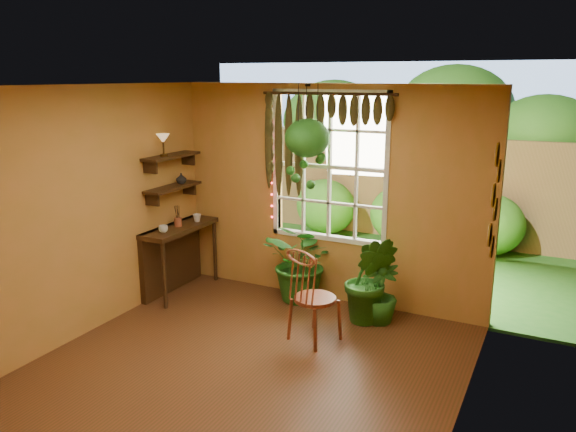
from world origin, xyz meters
The scene contains 23 objects.
floor centered at (0.00, 0.00, 0.00)m, with size 4.50×4.50×0.00m, color #5A2C19.
ceiling centered at (0.00, 0.00, 2.70)m, with size 4.50×4.50×0.00m, color white.
wall_back centered at (0.00, 2.25, 1.35)m, with size 4.00×4.00×0.00m, color #C18142.
wall_left centered at (-2.00, 0.00, 1.35)m, with size 4.50×4.50×0.00m, color #C18142.
wall_right centered at (2.00, 0.00, 1.35)m, with size 4.50×4.50×0.00m, color #C18142.
window centered at (0.00, 2.28, 1.70)m, with size 1.52×0.10×1.86m.
valance_vine centered at (-0.08, 2.16, 2.28)m, with size 1.70×0.12×1.10m.
string_lights centered at (-0.76, 2.19, 1.75)m, with size 0.03×0.03×1.54m, color #FF2633, non-canonical shape.
wall_plates centered at (1.98, 1.79, 1.55)m, with size 0.04×0.32×1.10m, color #FFF2D0, non-canonical shape.
counter_ledge centered at (-1.91, 1.60, 0.55)m, with size 0.40×1.20×0.90m.
shelf_lower centered at (-1.88, 1.60, 1.40)m, with size 0.25×0.90×0.04m, color #3A240F.
shelf_upper centered at (-1.88, 1.60, 1.80)m, with size 0.25×0.90×0.04m, color #3A240F.
backyard centered at (0.24, 6.87, 1.28)m, with size 14.00×10.00×12.00m.
windsor_chair centered at (0.33, 1.07, 0.35)m, with size 0.58×0.60×1.21m.
potted_plant_left centered at (-0.23, 2.02, 0.52)m, with size 0.93×0.81×1.03m, color #144713.
potted_plant_mid centered at (0.73, 1.77, 0.53)m, with size 0.58×0.47×1.06m, color #144713.
potted_plant_right centered at (0.82, 1.84, 0.37)m, with size 0.41×0.41×0.73m, color #144713.
hanging_basket centered at (-0.16, 1.97, 2.00)m, with size 0.54×0.54×1.22m.
cup_a centered at (-1.78, 1.25, 0.95)m, with size 0.11×0.11×0.09m, color silver.
cup_b centered at (-1.72, 1.88, 0.95)m, with size 0.11×0.11×0.10m, color beige.
brush_jar centered at (-1.80, 1.57, 1.04)m, with size 0.09×0.09×0.35m.
shelf_vase centered at (-1.87, 1.77, 1.49)m, with size 0.13×0.13×0.14m, color #B2AD99.
tiffany_lamp centered at (-1.86, 1.44, 2.02)m, with size 0.17×0.17×0.28m.
Camera 1 is at (2.59, -4.03, 2.79)m, focal length 35.00 mm.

